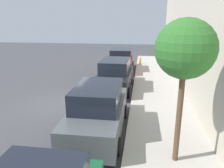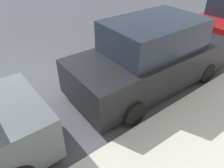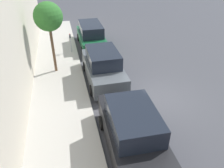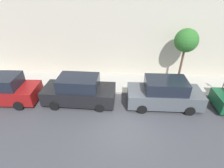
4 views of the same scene
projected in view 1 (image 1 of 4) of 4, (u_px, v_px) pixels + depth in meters
The scene contains 7 objects.
ground_plane at pixel (66, 104), 11.86m from camera, with size 60.00×60.00×0.00m, color #424247.
sidewalk at pixel (160, 108), 11.17m from camera, with size 3.07×32.00×0.15m.
parked_suv_second at pixel (98, 111), 8.73m from camera, with size 2.08×4.81×1.98m.
parked_suv_third at pixel (115, 76), 14.12m from camera, with size 2.09×4.85×1.98m.
parked_suv_fourth at pixel (121, 61), 19.17m from camera, with size 2.10×4.85×1.98m.
street_tree at pixel (185, 50), 5.98m from camera, with size 1.69×1.69×4.37m.
fire_hydrant at pixel (140, 61), 21.57m from camera, with size 0.20×0.20×0.69m.
Camera 1 is at (4.01, -10.59, 4.46)m, focal length 35.00 mm.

